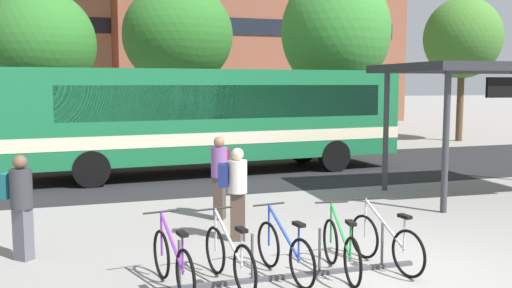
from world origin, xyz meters
name	(u,v)px	position (x,y,z in m)	size (l,w,h in m)	color
ground	(389,278)	(0.00, 0.00, 0.00)	(200.00, 200.00, 0.00)	gray
bus_lane_asphalt	(216,173)	(0.00, 10.08, 0.00)	(80.00, 7.20, 0.01)	#232326
city_bus	(209,116)	(-0.20, 10.07, 1.78)	(12.14, 3.22, 3.20)	#196B3D
bike_rack	(286,273)	(-1.40, 0.46, 0.09)	(4.12, 0.15, 0.70)	#47474C
parked_bicycle_purple_0	(173,262)	(-3.03, 0.54, 0.38)	(0.52, 1.71, 0.99)	black
parked_bicycle_silver_1	(229,258)	(-2.25, 0.49, 0.38)	(0.52, 1.71, 0.99)	black
parked_bicycle_blue_2	(284,252)	(-1.41, 0.52, 0.38)	(0.52, 1.72, 0.99)	black
parked_bicycle_green_3	(341,249)	(-0.59, 0.36, 0.38)	(0.52, 1.71, 0.99)	black
parked_bicycle_silver_4	(385,243)	(0.21, 0.45, 0.38)	(0.52, 1.71, 0.99)	black
transit_shelter	(502,73)	(5.79, 4.40, 3.05)	(5.71, 3.75, 3.25)	#38383D
commuter_teal_pack_0	(20,200)	(-5.08, 2.61, 0.97)	(0.59, 0.59, 1.68)	#565660
commuter_maroon_pack_1	(220,171)	(-1.40, 4.22, 0.99)	(0.53, 0.61, 1.72)	#47382D
commuter_navy_pack_2	(235,187)	(-1.54, 2.58, 0.96)	(0.58, 0.43, 1.67)	#47382D
street_tree_0	(41,45)	(-5.15, 14.35, 4.13)	(3.74, 3.74, 6.04)	brown
street_tree_1	(463,38)	(13.61, 15.79, 4.92)	(3.66, 3.66, 6.85)	brown
street_tree_2	(178,35)	(0.47, 18.71, 4.94)	(4.98, 4.98, 7.29)	brown
street_tree_3	(336,32)	(6.42, 14.78, 4.93)	(4.58, 4.58, 7.50)	brown
building_centre_block	(110,39)	(-0.91, 41.59, 6.44)	(16.45, 13.24, 12.87)	tan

